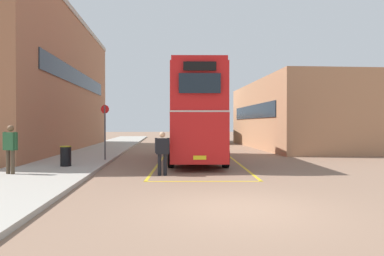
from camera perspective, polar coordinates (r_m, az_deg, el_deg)
The scene contains 11 objects.
ground_plane at distance 22.59m, azimuth 0.07°, elevation -4.37°, with size 135.60×135.60×0.00m, color #846651.
sidewalk_left at distance 25.36m, azimuth -15.20°, elevation -3.68°, with size 4.00×57.60×0.14m, color #A39E93.
brick_building_left at distance 28.64m, azimuth -24.37°, elevation 6.68°, with size 6.87×22.51×10.02m.
depot_building_right at distance 30.62m, azimuth 15.79°, elevation 2.01°, with size 6.67×16.52×5.44m.
double_decker_bus at distance 18.97m, azimuth 0.76°, elevation 2.27°, with size 3.20×10.05×4.75m.
single_deck_bus at distance 37.89m, azimuth 2.62°, elevation 0.13°, with size 3.22×8.84×3.02m.
pedestrian_boarding at distance 13.53m, azimuth -4.83°, elevation -3.61°, with size 0.57×0.25×1.68m.
pedestrian_waiting_near at distance 14.52m, azimuth -27.36°, elevation -2.50°, with size 0.55×0.42×1.80m.
litter_bin at distance 16.29m, azimuth -19.77°, elevation -4.29°, with size 0.49×0.49×0.88m.
bus_stop_sign at distance 18.66m, azimuth -13.92°, elevation 0.18°, with size 0.43×0.14×2.82m.
bay_marking_yellow at distance 17.21m, azimuth 1.13°, elevation -5.92°, with size 4.87×12.17×0.01m.
Camera 1 is at (-1.73, -8.04, 1.97)m, focal length 32.92 mm.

